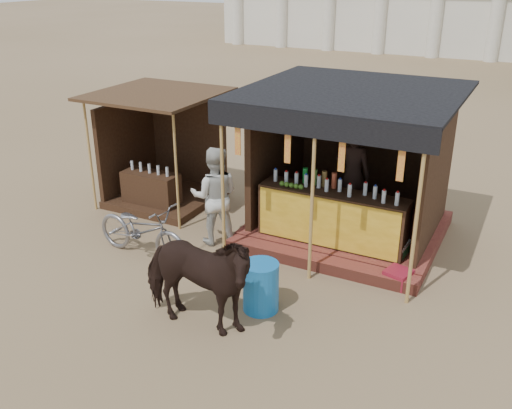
{
  "coord_description": "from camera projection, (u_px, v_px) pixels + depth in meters",
  "views": [
    {
      "loc": [
        3.93,
        -6.07,
        4.78
      ],
      "look_at": [
        0.0,
        1.6,
        1.1
      ],
      "focal_mm": 40.0,
      "sensor_mm": 36.0,
      "label": 1
    }
  ],
  "objects": [
    {
      "name": "motorbike",
      "position": [
        142.0,
        230.0,
        9.84
      ],
      "size": [
        2.0,
        0.85,
        1.02
      ],
      "primitive_type": "imported",
      "rotation": [
        0.0,
        0.0,
        1.48
      ],
      "color": "gray",
      "rests_on": "ground"
    },
    {
      "name": "cow",
      "position": [
        196.0,
        280.0,
        7.76
      ],
      "size": [
        1.89,
        0.91,
        1.57
      ],
      "primitive_type": "imported",
      "rotation": [
        0.0,
        0.0,
        1.6
      ],
      "color": "black",
      "rests_on": "ground"
    },
    {
      "name": "blue_barrel",
      "position": [
        261.0,
        287.0,
        8.36
      ],
      "size": [
        0.68,
        0.68,
        0.77
      ],
      "primitive_type": "cylinder",
      "rotation": [
        0.0,
        0.0,
        0.33
      ],
      "color": "#1769B3",
      "rests_on": "ground"
    },
    {
      "name": "main_stall",
      "position": [
        348.0,
        184.0,
        10.42
      ],
      "size": [
        3.6,
        3.61,
        2.78
      ],
      "color": "brown",
      "rests_on": "ground"
    },
    {
      "name": "cooler",
      "position": [
        387.0,
        252.0,
        9.69
      ],
      "size": [
        0.67,
        0.49,
        0.46
      ],
      "color": "#176A36",
      "rests_on": "ground"
    },
    {
      "name": "secondary_stall",
      "position": [
        159.0,
        162.0,
        12.14
      ],
      "size": [
        2.4,
        2.4,
        2.38
      ],
      "color": "#382314",
      "rests_on": "ground"
    },
    {
      "name": "bystander",
      "position": [
        215.0,
        196.0,
        10.21
      ],
      "size": [
        1.1,
        1.01,
        1.82
      ],
      "primitive_type": "imported",
      "rotation": [
        0.0,
        0.0,
        3.6
      ],
      "color": "beige",
      "rests_on": "ground"
    },
    {
      "name": "ground",
      "position": [
        207.0,
        310.0,
        8.49
      ],
      "size": [
        120.0,
        120.0,
        0.0
      ],
      "primitive_type": "plane",
      "color": "#846B4C",
      "rests_on": "ground"
    },
    {
      "name": "red_crate",
      "position": [
        398.0,
        278.0,
        9.1
      ],
      "size": [
        0.46,
        0.47,
        0.26
      ],
      "primitive_type": "cube",
      "rotation": [
        0.0,
        0.0,
        -0.27
      ],
      "color": "maroon",
      "rests_on": "ground"
    }
  ]
}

